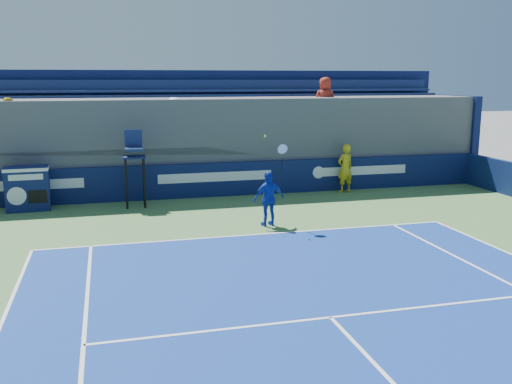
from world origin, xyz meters
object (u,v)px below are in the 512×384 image
object	(u,v)px
umpire_chair	(134,160)
tennis_player	(269,199)
match_clock	(28,187)
ball_person	(345,168)

from	to	relation	value
umpire_chair	tennis_player	world-z (taller)	tennis_player
umpire_chair	match_clock	bearing A→B (deg)	174.82
ball_person	umpire_chair	xyz separation A→B (m)	(-7.49, -0.50, 0.64)
ball_person	tennis_player	xyz separation A→B (m)	(-4.01, -3.97, -0.10)
umpire_chair	tennis_player	bearing A→B (deg)	-44.92
match_clock	ball_person	bearing A→B (deg)	1.08
ball_person	tennis_player	size ratio (longest dim) A/B	0.68
tennis_player	umpire_chair	bearing A→B (deg)	135.08
ball_person	match_clock	distance (m)	10.78
umpire_chair	tennis_player	distance (m)	4.97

